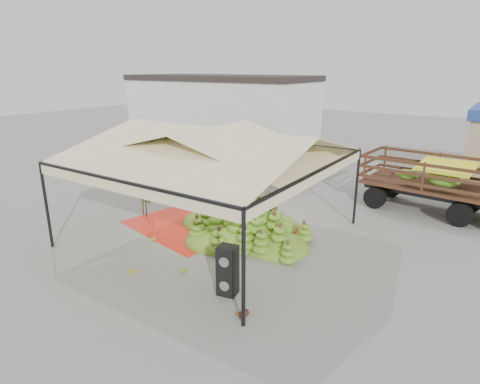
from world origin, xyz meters
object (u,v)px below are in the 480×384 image
Objects in this scene: banana_heap at (243,219)px; truck_left at (249,152)px; speaker_stack at (228,270)px; truck_right at (462,182)px; vendor at (263,192)px.

truck_left reaches higher than banana_heap.
banana_heap is at bearing 106.08° from speaker_stack.
truck_right reaches higher than truck_left.
banana_heap is 9.17m from truck_right.
truck_left is at bearing -179.62° from truck_right.
speaker_stack is at bearing -62.40° from banana_heap.
vendor is 8.08m from truck_right.
banana_heap is at bearing -61.02° from truck_left.
banana_heap is at bearing 97.95° from vendor.
banana_heap is 4.04m from speaker_stack.
speaker_stack is 0.23× the size of truck_left.
vendor is 0.29× the size of truck_left.
truck_right reaches higher than vendor.
truck_right is at bearing 54.75° from speaker_stack.
banana_heap is 4.15× the size of speaker_stack.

